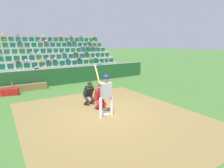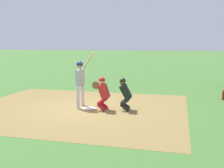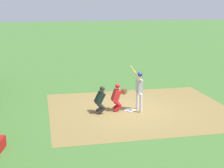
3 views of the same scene
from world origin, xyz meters
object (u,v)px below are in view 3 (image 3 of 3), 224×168
Objects in this scene: catcher_crouching at (117,96)px; home_plate_umpire at (101,98)px; home_plate_marker at (130,110)px; batter_at_plate at (139,87)px.

catcher_crouching is 1.03× the size of home_plate_umpire.
home_plate_marker is at bearing 79.37° from catcher_crouching.
batter_at_plate is 1.70× the size of catcher_crouching.
catcher_crouching reaches higher than home_plate_marker.
catcher_crouching reaches higher than home_plate_umpire.
home_plate_marker is at bearing -113.37° from batter_at_plate.
home_plate_marker is 1.57m from home_plate_umpire.
catcher_crouching is at bearing -100.63° from home_plate_marker.
home_plate_marker is 0.35× the size of home_plate_umpire.
catcher_crouching is (-0.28, -0.99, -0.44)m from batter_at_plate.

